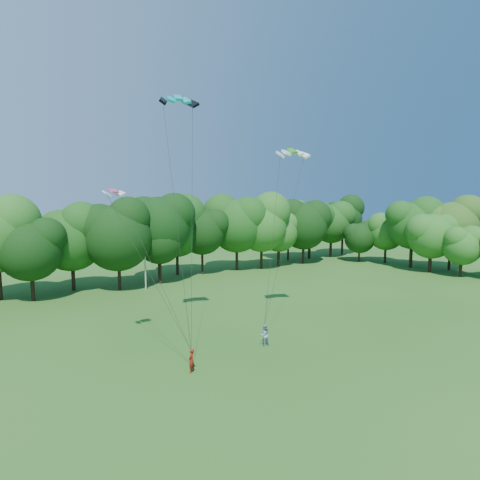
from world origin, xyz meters
TOP-DOWN VIEW (x-y plane):
  - ground at (0.00, 0.00)m, footprint 160.00×160.00m
  - utility_pole at (-0.37, 32.71)m, footprint 1.51×0.39m
  - kite_flyer_left at (-7.36, 8.31)m, footprint 0.72×0.68m
  - kite_flyer_right at (-0.28, 8.94)m, footprint 0.92×0.76m
  - kite_teal at (-4.92, 14.22)m, footprint 3.18×2.00m
  - kite_green at (5.18, 11.60)m, footprint 3.19×2.22m
  - kite_pink at (-10.28, 14.22)m, footprint 1.61×0.93m
  - tree_back_center at (3.08, 35.85)m, footprint 9.68×9.68m
  - tree_back_east at (31.86, 39.28)m, footprint 8.99×8.99m
  - tree_flank_east at (45.78, 15.17)m, footprint 9.09×9.09m

SIDE VIEW (x-z plane):
  - ground at x=0.00m, z-range 0.00..0.00m
  - kite_flyer_left at x=-7.36m, z-range 0.00..1.66m
  - kite_flyer_right at x=-0.28m, z-range 0.00..1.74m
  - utility_pole at x=-0.37m, z-range 0.12..7.74m
  - tree_back_east at x=31.86m, z-range 1.63..14.71m
  - tree_flank_east at x=45.78m, z-range 1.64..14.87m
  - tree_back_center at x=3.08m, z-range 1.75..15.83m
  - kite_pink at x=-10.28m, z-range 12.20..12.52m
  - kite_green at x=5.18m, z-range 15.82..16.46m
  - kite_teal at x=-4.92m, z-range 19.37..20.14m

